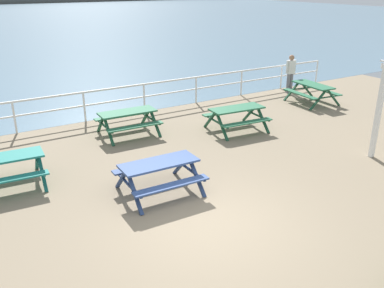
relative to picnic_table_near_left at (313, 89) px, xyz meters
name	(u,v)px	position (x,y,z in m)	size (l,w,h in m)	color
ground_plane	(207,227)	(-8.57, -5.27, -0.68)	(30.00, 24.00, 0.20)	gray
seaward_railing	(84,101)	(-8.57, 2.48, 0.18)	(23.07, 0.07, 1.08)	white
picnic_table_near_left	(313,89)	(0.00, 0.00, 0.00)	(1.68, 1.92, 0.80)	#286B47
picnic_table_mid_centre	(159,170)	(-8.78, -3.57, 0.00)	(1.84, 1.59, 0.80)	#334C84
picnic_table_far_left	(237,113)	(-4.60, -1.03, 0.00)	(1.92, 1.68, 0.80)	#286B47
picnic_table_far_right	(4,164)	(-11.77, -1.37, 0.00)	(1.90, 1.65, 0.80)	#1E7A70
picnic_table_seaward	(128,117)	(-7.81, 0.47, 0.00)	(1.85, 1.60, 0.80)	#286B47
visitor	(291,71)	(0.42, 1.72, 0.36)	(0.53, 0.23, 1.66)	slate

